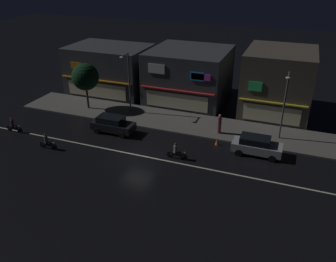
{
  "coord_description": "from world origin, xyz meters",
  "views": [
    {
      "loc": [
        12.01,
        -23.7,
        15.5
      ],
      "look_at": [
        1.74,
        3.18,
        1.21
      ],
      "focal_mm": 36.88,
      "sensor_mm": 36.0,
      "label": 1
    }
  ],
  "objects_px": {
    "motorcycle_lead": "(47,143)",
    "traffic_cone": "(217,142)",
    "pedestrian_on_sidewalk": "(219,124)",
    "parked_car_near_kerb": "(113,124)",
    "parked_car_trailing": "(256,145)",
    "motorcycle_following": "(177,152)",
    "streetlamp_west": "(128,78)",
    "streetlamp_mid": "(285,101)",
    "motorcycle_opposite_lane": "(14,126)"
  },
  "relations": [
    {
      "from": "motorcycle_lead",
      "to": "traffic_cone",
      "type": "height_order",
      "value": "motorcycle_lead"
    },
    {
      "from": "streetlamp_mid",
      "to": "motorcycle_following",
      "type": "height_order",
      "value": "streetlamp_mid"
    },
    {
      "from": "streetlamp_west",
      "to": "streetlamp_mid",
      "type": "relative_size",
      "value": 1.02
    },
    {
      "from": "parked_car_trailing",
      "to": "traffic_cone",
      "type": "height_order",
      "value": "parked_car_trailing"
    },
    {
      "from": "parked_car_near_kerb",
      "to": "motorcycle_following",
      "type": "relative_size",
      "value": 2.26
    },
    {
      "from": "streetlamp_west",
      "to": "parked_car_trailing",
      "type": "xyz_separation_m",
      "value": [
        14.53,
        -4.14,
        -3.25
      ]
    },
    {
      "from": "pedestrian_on_sidewalk",
      "to": "parked_car_near_kerb",
      "type": "bearing_deg",
      "value": 94.86
    },
    {
      "from": "motorcycle_lead",
      "to": "pedestrian_on_sidewalk",
      "type": "bearing_deg",
      "value": -151.38
    },
    {
      "from": "motorcycle_lead",
      "to": "traffic_cone",
      "type": "relative_size",
      "value": 3.45
    },
    {
      "from": "streetlamp_mid",
      "to": "parked_car_near_kerb",
      "type": "relative_size",
      "value": 1.53
    },
    {
      "from": "traffic_cone",
      "to": "motorcycle_following",
      "type": "bearing_deg",
      "value": -125.53
    },
    {
      "from": "motorcycle_opposite_lane",
      "to": "motorcycle_following",
      "type": "bearing_deg",
      "value": -175.2
    },
    {
      "from": "motorcycle_following",
      "to": "motorcycle_opposite_lane",
      "type": "height_order",
      "value": "same"
    },
    {
      "from": "streetlamp_mid",
      "to": "parked_car_near_kerb",
      "type": "height_order",
      "value": "streetlamp_mid"
    },
    {
      "from": "streetlamp_west",
      "to": "parked_car_near_kerb",
      "type": "distance_m",
      "value": 5.83
    },
    {
      "from": "streetlamp_mid",
      "to": "motorcycle_opposite_lane",
      "type": "xyz_separation_m",
      "value": [
        -24.99,
        -7.62,
        -3.43
      ]
    },
    {
      "from": "pedestrian_on_sidewalk",
      "to": "parked_car_near_kerb",
      "type": "xyz_separation_m",
      "value": [
        -10.04,
        -3.34,
        -0.19
      ]
    },
    {
      "from": "streetlamp_mid",
      "to": "motorcycle_opposite_lane",
      "type": "relative_size",
      "value": 3.47
    },
    {
      "from": "parked_car_trailing",
      "to": "motorcycle_lead",
      "type": "relative_size",
      "value": 2.26
    },
    {
      "from": "streetlamp_west",
      "to": "parked_car_near_kerb",
      "type": "height_order",
      "value": "streetlamp_west"
    },
    {
      "from": "streetlamp_west",
      "to": "motorcycle_opposite_lane",
      "type": "xyz_separation_m",
      "value": [
        -8.77,
        -8.3,
        -3.49
      ]
    },
    {
      "from": "streetlamp_mid",
      "to": "traffic_cone",
      "type": "bearing_deg",
      "value": -150.51
    },
    {
      "from": "motorcycle_opposite_lane",
      "to": "traffic_cone",
      "type": "height_order",
      "value": "motorcycle_opposite_lane"
    },
    {
      "from": "pedestrian_on_sidewalk",
      "to": "parked_car_trailing",
      "type": "height_order",
      "value": "pedestrian_on_sidewalk"
    },
    {
      "from": "motorcycle_opposite_lane",
      "to": "parked_car_near_kerb",
      "type": "bearing_deg",
      "value": -157.51
    },
    {
      "from": "parked_car_near_kerb",
      "to": "motorcycle_lead",
      "type": "bearing_deg",
      "value": 53.2
    },
    {
      "from": "streetlamp_mid",
      "to": "parked_car_trailing",
      "type": "relative_size",
      "value": 1.53
    },
    {
      "from": "motorcycle_following",
      "to": "traffic_cone",
      "type": "xyz_separation_m",
      "value": [
        2.67,
        3.74,
        -0.36
      ]
    },
    {
      "from": "pedestrian_on_sidewalk",
      "to": "traffic_cone",
      "type": "distance_m",
      "value": 2.39
    },
    {
      "from": "pedestrian_on_sidewalk",
      "to": "traffic_cone",
      "type": "relative_size",
      "value": 3.62
    },
    {
      "from": "motorcycle_opposite_lane",
      "to": "streetlamp_west",
      "type": "bearing_deg",
      "value": -134.67
    },
    {
      "from": "motorcycle_following",
      "to": "pedestrian_on_sidewalk",
      "type": "bearing_deg",
      "value": 68.33
    },
    {
      "from": "motorcycle_following",
      "to": "streetlamp_west",
      "type": "bearing_deg",
      "value": 137.52
    },
    {
      "from": "streetlamp_west",
      "to": "pedestrian_on_sidewalk",
      "type": "distance_m",
      "value": 11.09
    },
    {
      "from": "streetlamp_west",
      "to": "motorcycle_lead",
      "type": "bearing_deg",
      "value": -108.52
    },
    {
      "from": "parked_car_trailing",
      "to": "traffic_cone",
      "type": "bearing_deg",
      "value": 172.95
    },
    {
      "from": "streetlamp_west",
      "to": "pedestrian_on_sidewalk",
      "type": "relative_size",
      "value": 3.37
    },
    {
      "from": "traffic_cone",
      "to": "parked_car_near_kerb",
      "type": "bearing_deg",
      "value": -173.86
    },
    {
      "from": "motorcycle_lead",
      "to": "traffic_cone",
      "type": "xyz_separation_m",
      "value": [
        14.24,
        6.27,
        -0.36
      ]
    },
    {
      "from": "parked_car_near_kerb",
      "to": "traffic_cone",
      "type": "distance_m",
      "value": 10.46
    },
    {
      "from": "motorcycle_opposite_lane",
      "to": "pedestrian_on_sidewalk",
      "type": "bearing_deg",
      "value": -158.63
    },
    {
      "from": "streetlamp_mid",
      "to": "parked_car_near_kerb",
      "type": "bearing_deg",
      "value": -165.28
    },
    {
      "from": "pedestrian_on_sidewalk",
      "to": "parked_car_near_kerb",
      "type": "height_order",
      "value": "pedestrian_on_sidewalk"
    },
    {
      "from": "parked_car_trailing",
      "to": "motorcycle_opposite_lane",
      "type": "xyz_separation_m",
      "value": [
        -23.29,
        -4.16,
        -0.24
      ]
    },
    {
      "from": "pedestrian_on_sidewalk",
      "to": "parked_car_trailing",
      "type": "relative_size",
      "value": 0.46
    },
    {
      "from": "parked_car_near_kerb",
      "to": "streetlamp_west",
      "type": "bearing_deg",
      "value": -83.85
    },
    {
      "from": "motorcycle_following",
      "to": "traffic_cone",
      "type": "relative_size",
      "value": 3.45
    },
    {
      "from": "traffic_cone",
      "to": "streetlamp_mid",
      "type": "bearing_deg",
      "value": 29.49
    },
    {
      "from": "motorcycle_lead",
      "to": "streetlamp_mid",
      "type": "bearing_deg",
      "value": -157.45
    },
    {
      "from": "motorcycle_lead",
      "to": "motorcycle_opposite_lane",
      "type": "relative_size",
      "value": 1.0
    }
  ]
}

